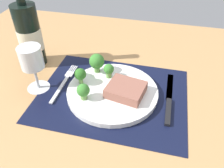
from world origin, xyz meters
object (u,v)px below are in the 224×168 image
wine_bottle (29,35)px  steak (126,90)px  plate (112,92)px  fork (64,82)px  wine_glass (32,60)px  knife (169,101)px

wine_bottle → steak: bearing=-17.6°
plate → steak: size_ratio=2.64×
fork → steak: bearing=-7.1°
fork → wine_glass: wine_glass is taller
plate → knife: (16.60, 0.53, -0.50)cm
plate → wine_bottle: bearing=161.4°
plate → wine_glass: size_ratio=1.88×
fork → wine_glass: (-6.96, -3.76, 9.53)cm
steak → wine_bottle: size_ratio=0.33×
wine_bottle → knife: bearing=-11.7°
plate → knife: size_ratio=1.17×
steak → wine_glass: wine_glass is taller
steak → fork: 20.48cm
plate → knife: plate is taller
plate → fork: bearing=174.9°
plate → steak: steak is taller
knife → wine_bottle: 49.32cm
plate → wine_glass: bearing=-174.2°
steak → wine_bottle: 37.26cm
plate → fork: (-16.05, 1.42, -0.55)cm
fork → wine_glass: bearing=-152.6°
steak → wine_bottle: wine_bottle is taller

